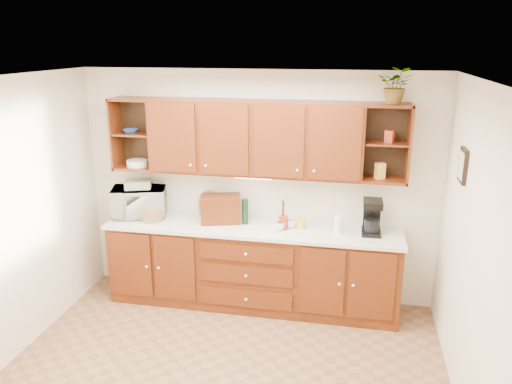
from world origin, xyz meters
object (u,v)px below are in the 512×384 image
at_px(microwave, 139,202).
at_px(coffee_maker, 372,217).
at_px(potted_plant, 396,85).
at_px(bread_box, 221,209).

bearing_deg(microwave, coffee_maker, -17.41).
relative_size(microwave, potted_plant, 1.69).
distance_m(microwave, potted_plant, 3.08).
bearing_deg(microwave, bread_box, -17.44).
height_order(microwave, potted_plant, potted_plant).
bearing_deg(coffee_maker, potted_plant, 19.28).
bearing_deg(potted_plant, bread_box, -179.20).
xyz_separation_m(microwave, potted_plant, (2.76, 0.01, 1.36)).
distance_m(microwave, coffee_maker, 2.62).
xyz_separation_m(microwave, bread_box, (0.97, -0.02, -0.02)).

